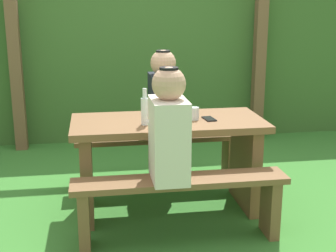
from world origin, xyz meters
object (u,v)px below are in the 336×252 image
person_white_shirt (169,129)px  person_black_coat (163,97)px  bench_near (180,196)px  bench_far (159,150)px  bottle_left (145,110)px  picnic_table (168,149)px  cell_phone (209,119)px  bottle_right (163,109)px  drinking_glass (194,113)px

person_white_shirt → person_black_coat: bearing=83.4°
bench_near → bench_far: same height
person_white_shirt → bottle_left: 0.40m
bottle_left → picnic_table: bearing=31.3°
picnic_table → person_black_coat: 0.58m
picnic_table → bench_near: picnic_table is taller
bottle_left → person_black_coat: bearing=70.1°
bench_far → cell_phone: (0.30, -0.54, 0.39)m
person_black_coat → bottle_right: size_ratio=2.98×
bench_far → person_white_shirt: 1.10m
cell_phone → bench_near: bearing=-129.6°
bench_far → bottle_left: bearing=-106.4°
cell_phone → bench_far: bearing=112.2°
picnic_table → person_white_shirt: bearing=-98.5°
bench_near → person_black_coat: person_black_coat is taller
cell_phone → bottle_right: bearing=178.0°
bottle_left → person_white_shirt: bearing=-74.8°
bottle_right → cell_phone: bottle_right is taller
picnic_table → bench_far: size_ratio=1.00×
bench_far → drinking_glass: drinking_glass is taller
bench_near → person_black_coat: 1.10m
bottle_left → bench_near: bearing=-65.3°
cell_phone → person_black_coat: bearing=108.9°
picnic_table → bottle_right: 0.33m
bottle_left → cell_phone: bearing=8.6°
bench_far → drinking_glass: size_ratio=15.15×
person_white_shirt → cell_phone: person_white_shirt is taller
bench_near → bottle_left: bottle_left is taller
bench_far → bottle_left: bottle_left is taller
person_white_shirt → drinking_glass: size_ratio=7.79×
person_black_coat → drinking_glass: bearing=-74.2°
bench_far → person_white_shirt: (-0.07, -1.00, 0.46)m
person_black_coat → bottle_left: person_black_coat is taller
person_black_coat → person_white_shirt: bearing=-96.6°
bench_near → person_white_shirt: (-0.07, 0.00, 0.46)m
bench_near → person_white_shirt: size_ratio=1.95×
person_white_shirt → person_black_coat: same height
bench_far → drinking_glass: bearing=-70.3°
picnic_table → bench_near: (0.00, -0.50, -0.17)m
person_white_shirt → person_black_coat: size_ratio=1.00×
drinking_glass → bottle_left: 0.38m
picnic_table → cell_phone: 0.38m
picnic_table → drinking_glass: 0.33m
bottle_left → cell_phone: 0.49m
picnic_table → bottle_left: (-0.18, -0.11, 0.33)m
bench_near → cell_phone: size_ratio=10.00×
drinking_glass → picnic_table: bearing=172.9°
person_white_shirt → bottle_right: person_white_shirt is taller
picnic_table → bottle_left: size_ratio=5.43×
person_black_coat → bottle_left: 0.65m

